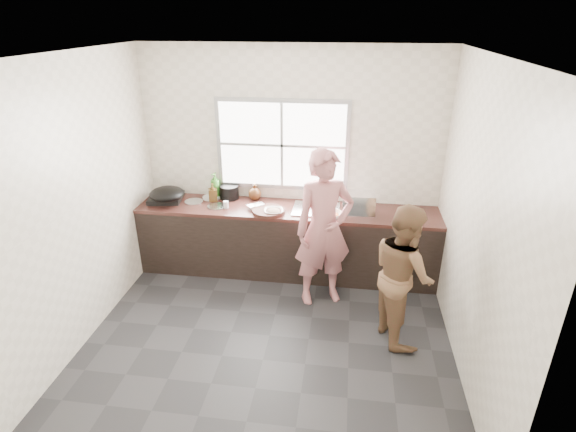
# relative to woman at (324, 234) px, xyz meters

# --- Properties ---
(floor) EXTENTS (3.60, 3.20, 0.01)m
(floor) POSITION_rel_woman_xyz_m (-0.48, -0.74, -0.83)
(floor) COLOR #262628
(floor) RESTS_ON ground
(ceiling) EXTENTS (3.60, 3.20, 0.01)m
(ceiling) POSITION_rel_woman_xyz_m (-0.48, -0.74, 1.88)
(ceiling) COLOR silver
(ceiling) RESTS_ON wall_back
(wall_back) EXTENTS (3.60, 0.01, 2.70)m
(wall_back) POSITION_rel_woman_xyz_m (-0.48, 0.87, 0.53)
(wall_back) COLOR silver
(wall_back) RESTS_ON ground
(wall_left) EXTENTS (0.01, 3.20, 2.70)m
(wall_left) POSITION_rel_woman_xyz_m (-2.28, -0.74, 0.53)
(wall_left) COLOR beige
(wall_left) RESTS_ON ground
(wall_right) EXTENTS (0.01, 3.20, 2.70)m
(wall_right) POSITION_rel_woman_xyz_m (1.33, -0.74, 0.53)
(wall_right) COLOR beige
(wall_right) RESTS_ON ground
(wall_front) EXTENTS (3.60, 0.01, 2.70)m
(wall_front) POSITION_rel_woman_xyz_m (-0.48, -2.34, 0.53)
(wall_front) COLOR beige
(wall_front) RESTS_ON ground
(cabinet) EXTENTS (3.60, 0.62, 0.82)m
(cabinet) POSITION_rel_woman_xyz_m (-0.48, 0.55, -0.41)
(cabinet) COLOR black
(cabinet) RESTS_ON floor
(countertop) EXTENTS (3.60, 0.64, 0.04)m
(countertop) POSITION_rel_woman_xyz_m (-0.48, 0.55, 0.02)
(countertop) COLOR #391C17
(countertop) RESTS_ON cabinet
(sink) EXTENTS (0.55, 0.45, 0.02)m
(sink) POSITION_rel_woman_xyz_m (-0.13, 0.55, 0.04)
(sink) COLOR silver
(sink) RESTS_ON countertop
(faucet) EXTENTS (0.02, 0.02, 0.30)m
(faucet) POSITION_rel_woman_xyz_m (-0.13, 0.75, 0.19)
(faucet) COLOR silver
(faucet) RESTS_ON countertop
(window_frame) EXTENTS (1.60, 0.05, 1.10)m
(window_frame) POSITION_rel_woman_xyz_m (-0.58, 0.85, 0.73)
(window_frame) COLOR #9EA0A5
(window_frame) RESTS_ON wall_back
(window_glazing) EXTENTS (1.50, 0.01, 1.00)m
(window_glazing) POSITION_rel_woman_xyz_m (-0.58, 0.83, 0.73)
(window_glazing) COLOR white
(window_glazing) RESTS_ON window_frame
(woman) EXTENTS (0.70, 0.59, 1.64)m
(woman) POSITION_rel_woman_xyz_m (0.00, 0.00, 0.00)
(woman) COLOR #C77779
(woman) RESTS_ON floor
(person_side) EXTENTS (0.74, 0.83, 1.42)m
(person_side) POSITION_rel_woman_xyz_m (0.80, -0.53, -0.11)
(person_side) COLOR brown
(person_side) RESTS_ON floor
(cutting_board) EXTENTS (0.42, 0.42, 0.04)m
(cutting_board) POSITION_rel_woman_xyz_m (-0.67, 0.40, 0.06)
(cutting_board) COLOR black
(cutting_board) RESTS_ON countertop
(cleaver) EXTENTS (0.22, 0.20, 0.01)m
(cleaver) POSITION_rel_woman_xyz_m (-0.85, 0.50, 0.08)
(cleaver) COLOR silver
(cleaver) RESTS_ON cutting_board
(bowl_mince) EXTENTS (0.26, 0.26, 0.06)m
(bowl_mince) POSITION_rel_woman_xyz_m (-0.61, 0.37, 0.07)
(bowl_mince) COLOR white
(bowl_mince) RESTS_ON countertop
(bowl_crabs) EXTENTS (0.22, 0.22, 0.06)m
(bowl_crabs) POSITION_rel_woman_xyz_m (0.07, 0.34, 0.07)
(bowl_crabs) COLOR white
(bowl_crabs) RESTS_ON countertop
(bowl_held) EXTENTS (0.20, 0.20, 0.06)m
(bowl_held) POSITION_rel_woman_xyz_m (0.06, 0.49, 0.07)
(bowl_held) COLOR white
(bowl_held) RESTS_ON countertop
(black_pot) EXTENTS (0.26, 0.26, 0.17)m
(black_pot) POSITION_rel_woman_xyz_m (-1.24, 0.76, 0.12)
(black_pot) COLOR black
(black_pot) RESTS_ON countertop
(plate_food) EXTENTS (0.25, 0.25, 0.02)m
(plate_food) POSITION_rel_woman_xyz_m (-1.46, 0.74, 0.05)
(plate_food) COLOR silver
(plate_food) RESTS_ON countertop
(bottle_green) EXTENTS (0.16, 0.16, 0.32)m
(bottle_green) POSITION_rel_woman_xyz_m (-1.42, 0.78, 0.20)
(bottle_green) COLOR #3E8B2D
(bottle_green) RESTS_ON countertop
(bottle_brown_tall) EXTENTS (0.12, 0.12, 0.21)m
(bottle_brown_tall) POSITION_rel_woman_xyz_m (-1.42, 0.66, 0.14)
(bottle_brown_tall) COLOR #412B10
(bottle_brown_tall) RESTS_ON countertop
(bottle_brown_short) EXTENTS (0.16, 0.16, 0.19)m
(bottle_brown_short) POSITION_rel_woman_xyz_m (-0.92, 0.78, 0.13)
(bottle_brown_short) COLOR #432510
(bottle_brown_short) RESTS_ON countertop
(glass_jar) EXTENTS (0.07, 0.07, 0.09)m
(glass_jar) POSITION_rel_woman_xyz_m (-1.20, 0.46, 0.08)
(glass_jar) COLOR silver
(glass_jar) RESTS_ON countertop
(burner) EXTENTS (0.45, 0.45, 0.06)m
(burner) POSITION_rel_woman_xyz_m (-2.01, 0.60, 0.07)
(burner) COLOR black
(burner) RESTS_ON countertop
(wok) EXTENTS (0.49, 0.49, 0.16)m
(wok) POSITION_rel_woman_xyz_m (-1.93, 0.47, 0.18)
(wok) COLOR black
(wok) RESTS_ON burner
(dish_rack) EXTENTS (0.37, 0.27, 0.27)m
(dish_rack) POSITION_rel_woman_xyz_m (0.36, 0.46, 0.17)
(dish_rack) COLOR white
(dish_rack) RESTS_ON countertop
(pot_lid_left) EXTENTS (0.29, 0.29, 0.01)m
(pot_lid_left) POSITION_rel_woman_xyz_m (-1.65, 0.59, 0.04)
(pot_lid_left) COLOR #B8B9BF
(pot_lid_left) RESTS_ON countertop
(pot_lid_right) EXTENTS (0.28, 0.28, 0.01)m
(pot_lid_right) POSITION_rel_woman_xyz_m (-1.32, 0.48, 0.04)
(pot_lid_right) COLOR silver
(pot_lid_right) RESTS_ON countertop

